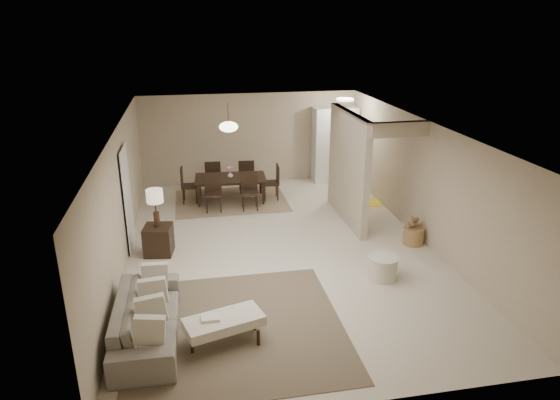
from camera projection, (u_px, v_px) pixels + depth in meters
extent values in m
plane|color=beige|center=(280.00, 247.00, 10.18)|extent=(9.00, 9.00, 0.00)
plane|color=white|center=(280.00, 126.00, 9.33)|extent=(9.00, 9.00, 0.00)
plane|color=tan|center=(250.00, 138.00, 13.91)|extent=(6.00, 0.00, 6.00)
plane|color=tan|center=(121.00, 199.00, 9.23)|extent=(0.00, 9.00, 9.00)
plane|color=tan|center=(422.00, 181.00, 10.28)|extent=(0.00, 9.00, 9.00)
cube|color=tan|center=(348.00, 167.00, 11.22)|extent=(0.15, 2.50, 2.50)
cube|color=black|center=(127.00, 200.00, 9.87)|extent=(0.04, 0.90, 2.04)
cube|color=white|center=(334.00, 145.00, 14.06)|extent=(1.20, 0.55, 2.10)
cylinder|color=white|center=(345.00, 99.00, 12.70)|extent=(0.44, 0.44, 0.05)
cube|color=brown|center=(236.00, 328.00, 7.54)|extent=(3.20, 3.20, 0.01)
imported|color=slate|center=(147.00, 318.00, 7.20)|extent=(2.23, 0.90, 0.65)
cube|color=silver|center=(224.00, 322.00, 7.12)|extent=(1.22, 0.81, 0.15)
cylinder|color=black|center=(192.00, 345.00, 6.93)|extent=(0.05, 0.05, 0.25)
cylinder|color=black|center=(258.00, 338.00, 7.09)|extent=(0.05, 0.05, 0.25)
cylinder|color=black|center=(191.00, 330.00, 7.28)|extent=(0.05, 0.05, 0.25)
cylinder|color=black|center=(255.00, 323.00, 7.44)|extent=(0.05, 0.05, 0.25)
cube|color=black|center=(159.00, 240.00, 9.83)|extent=(0.60, 0.60, 0.58)
cylinder|color=#452E1D|center=(157.00, 219.00, 9.68)|extent=(0.12, 0.12, 0.30)
cylinder|color=#452E1D|center=(155.00, 206.00, 9.59)|extent=(0.03, 0.03, 0.26)
cylinder|color=beige|center=(155.00, 196.00, 9.52)|extent=(0.32, 0.32, 0.26)
cylinder|color=silver|center=(383.00, 268.00, 8.91)|extent=(0.54, 0.54, 0.42)
cylinder|color=olive|center=(413.00, 236.00, 10.29)|extent=(0.51, 0.51, 0.36)
cube|color=#7A654B|center=(231.00, 201.00, 12.79)|extent=(2.80, 2.10, 0.01)
imported|color=black|center=(231.00, 189.00, 12.68)|extent=(1.83, 1.09, 0.62)
imported|color=white|center=(230.00, 175.00, 12.55)|extent=(0.17, 0.17, 0.14)
cube|color=yellow|center=(362.00, 203.00, 12.64)|extent=(0.99, 0.71, 0.01)
cylinder|color=#452E1D|center=(228.00, 113.00, 12.02)|extent=(0.02, 0.02, 0.50)
ellipsoid|color=#FFEAC6|center=(229.00, 127.00, 12.13)|extent=(0.46, 0.46, 0.25)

